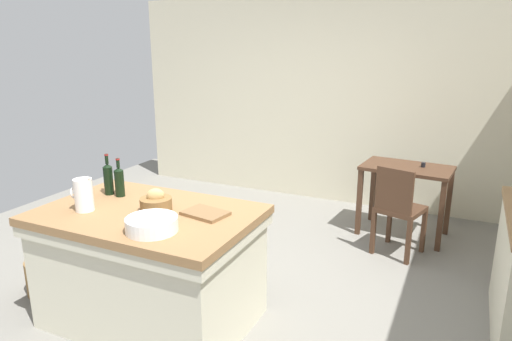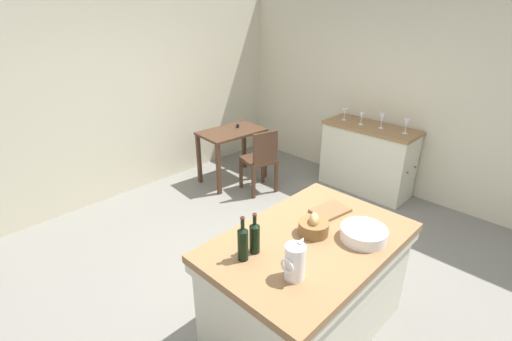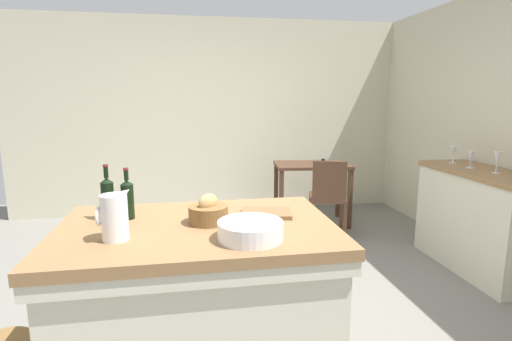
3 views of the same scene
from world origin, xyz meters
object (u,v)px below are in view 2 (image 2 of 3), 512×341
at_px(island_table, 307,282).
at_px(cutting_board, 330,210).
at_px(bread_basket, 314,227).
at_px(wine_glass_right, 345,112).
at_px(wooden_chair, 261,159).
at_px(pitcher, 295,262).
at_px(writing_desk, 232,139).
at_px(wine_bottle_dark, 255,237).
at_px(wash_bowl, 364,234).
at_px(wine_glass_left, 382,118).
at_px(wine_glass_far_left, 407,124).
at_px(wine_bottle_amber, 243,243).
at_px(wine_glass_middle, 362,116).
at_px(side_cabinet, 367,158).

height_order(island_table, cutting_board, cutting_board).
xyz_separation_m(bread_basket, wine_glass_right, (2.47, 1.29, 0.12)).
bearing_deg(cutting_board, wooden_chair, 59.44).
bearing_deg(pitcher, writing_desk, 54.63).
distance_m(writing_desk, wine_bottle_dark, 2.96).
distance_m(pitcher, wash_bowl, 0.68).
xyz_separation_m(pitcher, wine_glass_left, (2.96, 0.95, 0.07)).
height_order(island_table, wine_glass_far_left, wine_glass_far_left).
relative_size(writing_desk, wine_glass_left, 5.03).
xyz_separation_m(bread_basket, wine_bottle_amber, (-0.57, 0.16, 0.07)).
bearing_deg(wooden_chair, wine_bottle_amber, -138.99).
xyz_separation_m(wooden_chair, wine_glass_right, (1.06, -0.58, 0.55)).
bearing_deg(wine_glass_right, wine_glass_middle, -94.40).
distance_m(wooden_chair, wine_glass_right, 1.33).
bearing_deg(side_cabinet, wine_glass_far_left, -87.66).
bearing_deg(wine_bottle_dark, wine_glass_middle, 16.52).
relative_size(side_cabinet, wine_glass_middle, 7.76).
height_order(writing_desk, wine_bottle_dark, wine_bottle_dark).
distance_m(writing_desk, cutting_board, 2.58).
height_order(writing_desk, wooden_chair, wooden_chair).
distance_m(side_cabinet, wine_glass_middle, 0.59).
bearing_deg(wash_bowl, writing_desk, 66.24).
distance_m(wine_glass_far_left, wine_glass_left, 0.32).
height_order(wine_glass_far_left, wine_glass_right, wine_glass_far_left).
distance_m(wine_bottle_dark, wine_glass_far_left, 2.98).
relative_size(wooden_chair, cutting_board, 3.03).
bearing_deg(wine_glass_far_left, wine_bottle_dark, -174.63).
height_order(wooden_chair, wine_glass_left, wine_glass_left).
bearing_deg(wine_bottle_dark, side_cabinet, 13.81).
relative_size(writing_desk, cutting_board, 3.18).
xyz_separation_m(wine_glass_far_left, wine_glass_left, (-0.02, 0.32, 0.01)).
height_order(wooden_chair, bread_basket, bread_basket).
bearing_deg(wine_glass_middle, wine_glass_left, -81.59).
distance_m(wash_bowl, wine_glass_right, 2.78).
xyz_separation_m(bread_basket, wine_glass_middle, (2.45, 1.02, 0.11)).
distance_m(cutting_board, wine_bottle_amber, 0.93).
bearing_deg(bread_basket, wooden_chair, 53.10).
xyz_separation_m(wooden_chair, bread_basket, (-1.41, -1.88, 0.44)).
xyz_separation_m(side_cabinet, bread_basket, (-2.49, -0.88, 0.46)).
bearing_deg(wine_glass_left, writing_desk, 122.95).
bearing_deg(wine_bottle_dark, cutting_board, -4.98).
distance_m(pitcher, wine_glass_middle, 3.17).
xyz_separation_m(writing_desk, wine_glass_right, (1.07, -1.14, 0.40)).
xyz_separation_m(wooden_chair, pitcher, (-1.88, -2.08, 0.50)).
relative_size(wash_bowl, wine_glass_left, 1.75).
relative_size(island_table, wooden_chair, 1.70).
xyz_separation_m(wine_glass_left, wine_glass_right, (-0.02, 0.54, -0.02)).
bearing_deg(wine_glass_right, wooden_chair, 151.27).
xyz_separation_m(island_table, wine_glass_far_left, (2.57, 0.46, 0.59)).
xyz_separation_m(writing_desk, wine_glass_middle, (1.05, -1.42, 0.40)).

